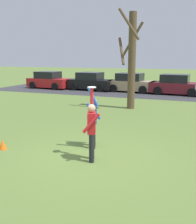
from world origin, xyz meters
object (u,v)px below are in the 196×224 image
object	(u,v)px
frisbee_disc	(92,87)
parked_car_black	(91,82)
person_catcher	(92,128)
bare_tree_tall	(131,59)
parked_car_maroon	(176,85)
parked_car_red	(49,81)
person_defender	(93,118)
field_cone_orange	(3,144)
parked_car_tan	(131,83)

from	to	relation	value
frisbee_disc	parked_car_black	bearing A→B (deg)	112.28
person_catcher	frisbee_disc	xyz separation A→B (m)	(-0.07, 0.21, 1.11)
person_catcher	bare_tree_tall	size ratio (longest dim) A/B	0.38
parked_car_maroon	person_catcher	bearing A→B (deg)	-89.79
parked_car_red	parked_car_black	world-z (taller)	same
person_catcher	parked_car_red	world-z (taller)	person_catcher
person_defender	parked_car_maroon	size ratio (longest dim) A/B	0.48
bare_tree_tall	frisbee_disc	bearing A→B (deg)	-84.56
parked_car_black	person_catcher	bearing A→B (deg)	-62.86
parked_car_red	frisbee_disc	bearing A→B (deg)	-49.96
person_catcher	field_cone_orange	distance (m)	3.16
person_catcher	parked_car_black	bearing A→B (deg)	2.83
parked_car_tan	field_cone_orange	xyz separation A→B (m)	(-0.53, -15.33, -0.57)
parked_car_maroon	person_defender	bearing A→B (deg)	-91.70
bare_tree_tall	parked_car_red	bearing A→B (deg)	144.18
person_catcher	person_defender	size ratio (longest dim) A/B	1.02
parked_car_black	field_cone_orange	size ratio (longest dim) A/B	13.25
parked_car_black	parked_car_maroon	distance (m)	7.39
parked_car_tan	field_cone_orange	bearing A→B (deg)	-87.08
parked_car_black	frisbee_disc	bearing A→B (deg)	-62.82
person_defender	parked_car_tan	size ratio (longest dim) A/B	0.48
person_catcher	field_cone_orange	xyz separation A→B (m)	(-3.04, -0.15, -0.82)
person_catcher	parked_car_tan	distance (m)	15.39
parked_car_maroon	bare_tree_tall	world-z (taller)	bare_tree_tall
person_defender	parked_car_black	bearing A→B (deg)	-176.96
person_defender	field_cone_orange	world-z (taller)	person_defender
person_catcher	field_cone_orange	bearing A→B (deg)	73.39
parked_car_red	field_cone_orange	xyz separation A→B (m)	(7.37, -15.05, -0.57)
parked_car_red	parked_car_tan	bearing A→B (deg)	6.96
person_catcher	parked_car_tan	xyz separation A→B (m)	(-2.51, 15.18, -0.25)
parked_car_red	parked_car_maroon	xyz separation A→B (m)	(11.63, -0.05, 0.00)
person_defender	frisbee_disc	bearing A→B (deg)	0.00
person_defender	parked_car_maroon	world-z (taller)	person_defender
parked_car_tan	frisbee_disc	bearing A→B (deg)	-75.84
person_catcher	frisbee_disc	distance (m)	1.13
parked_car_red	bare_tree_tall	xyz separation A→B (m)	(9.60, -6.93, 2.10)
field_cone_orange	frisbee_disc	bearing A→B (deg)	6.94
parked_car_black	bare_tree_tall	bearing A→B (deg)	-48.11
frisbee_disc	parked_car_tan	bearing A→B (deg)	99.26
bare_tree_tall	parked_car_tan	bearing A→B (deg)	103.27
frisbee_disc	parked_car_tan	xyz separation A→B (m)	(-2.44, 14.97, -1.37)
parked_car_red	parked_car_black	xyz separation A→B (m)	(4.24, 0.18, 0.00)
frisbee_disc	parked_car_red	distance (m)	18.01
frisbee_disc	parked_car_red	world-z (taller)	frisbee_disc
person_catcher	parked_car_black	size ratio (longest dim) A/B	0.49
parked_car_black	parked_car_maroon	xyz separation A→B (m)	(7.38, -0.23, 0.00)
frisbee_disc	parked_car_black	distance (m)	16.12
parked_car_tan	parked_car_maroon	world-z (taller)	same
parked_car_red	parked_car_maroon	bearing A→B (deg)	4.66
parked_car_tan	field_cone_orange	world-z (taller)	parked_car_tan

